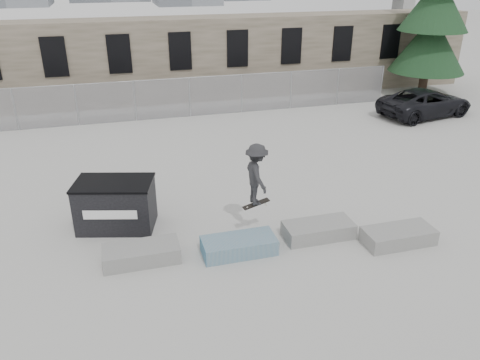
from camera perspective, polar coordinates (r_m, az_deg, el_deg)
The scene contains 11 objects.
ground at distance 13.43m, azimuth 3.32°, elevation -7.55°, with size 120.00×120.00×0.00m, color #AAA9A5.
stone_wall at distance 27.65m, azimuth -7.65°, elevation 14.40°, with size 36.00×2.58×4.50m.
chainlink_fence at distance 24.30m, azimuth -6.15°, elevation 10.07°, with size 22.06×0.06×2.02m.
planter_far_left at distance 12.78m, azimuth -11.93°, elevation -8.70°, with size 2.00×0.90×0.44m.
planter_center_left at distance 12.83m, azimuth -0.14°, elevation -7.93°, with size 2.00×0.90×0.44m.
planter_center_right at distance 13.72m, azimuth 9.54°, elevation -5.95°, with size 2.00×0.90×0.44m.
planter_offset at distance 13.99m, azimuth 18.74°, elevation -6.41°, with size 2.00×0.90×0.44m.
dumpster at distance 14.28m, azimuth -14.92°, elevation -2.89°, with size 2.51×1.90×1.47m.
spruce_tree at distance 29.96m, azimuth 22.69°, elevation 18.56°, with size 4.30×4.30×11.50m.
suv at distance 26.15m, azimuth 21.67°, elevation 8.78°, with size 2.33×5.06×1.40m, color black.
skateboarder at distance 12.95m, azimuth 2.03°, elevation 0.66°, with size 0.81×1.18×1.89m.
Camera 1 is at (-3.76, -10.70, 7.20)m, focal length 35.00 mm.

